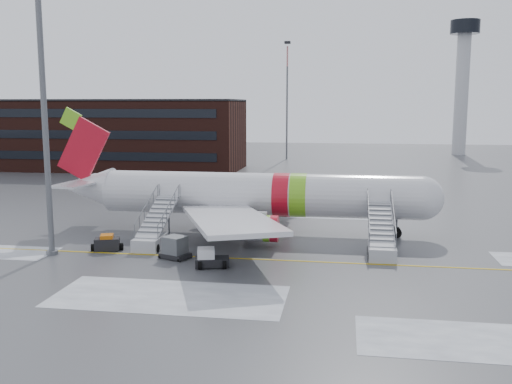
% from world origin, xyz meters
% --- Properties ---
extents(ground, '(260.00, 260.00, 0.00)m').
position_xyz_m(ground, '(0.00, 0.00, 0.00)').
color(ground, '#494C4F').
rests_on(ground, ground).
extents(airliner, '(35.03, 32.97, 11.18)m').
position_xyz_m(airliner, '(-4.18, 7.94, 3.42)').
color(airliner, silver).
rests_on(airliner, ground).
extents(airstair_fwd, '(2.05, 7.70, 3.48)m').
position_xyz_m(airstair_fwd, '(7.11, 1.41, 1.06)').
color(airstair_fwd, '#A5A7AC').
rests_on(airstair_fwd, ground).
extents(airstair_aft, '(2.05, 7.70, 3.48)m').
position_xyz_m(airstair_aft, '(-10.94, 1.41, 1.06)').
color(airstair_aft, '#ADB0B5').
rests_on(airstair_aft, ground).
extents(pushback_tug, '(2.62, 2.21, 1.36)m').
position_xyz_m(pushback_tug, '(-5.05, -3.48, 0.60)').
color(pushback_tug, black).
rests_on(pushback_tug, ground).
extents(uld_container, '(2.47, 2.19, 1.68)m').
position_xyz_m(uld_container, '(-8.17, -1.63, 0.78)').
color(uld_container, black).
rests_on(uld_container, ground).
extents(baggage_tractor, '(2.60, 1.67, 1.28)m').
position_xyz_m(baggage_tractor, '(-14.15, -0.25, 0.55)').
color(baggage_tractor, black).
rests_on(baggage_tractor, ground).
extents(light_mast_near, '(1.20, 1.20, 24.56)m').
position_xyz_m(light_mast_near, '(-17.87, -2.00, 12.74)').
color(light_mast_near, '#595B60').
rests_on(light_mast_near, ground).
extents(terminal_building, '(62.00, 16.11, 12.30)m').
position_xyz_m(terminal_building, '(-45.00, 54.98, 6.20)').
color(terminal_building, '#3F1E16').
rests_on(terminal_building, ground).
extents(control_tower, '(6.40, 6.40, 30.00)m').
position_xyz_m(control_tower, '(30.00, 95.00, 18.75)').
color(control_tower, '#B2B5BA').
rests_on(control_tower, ground).
extents(light_mast_far_n, '(1.20, 1.20, 24.25)m').
position_xyz_m(light_mast_far_n, '(-8.00, 78.00, 13.84)').
color(light_mast_far_n, '#595B60').
rests_on(light_mast_far_n, ground).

